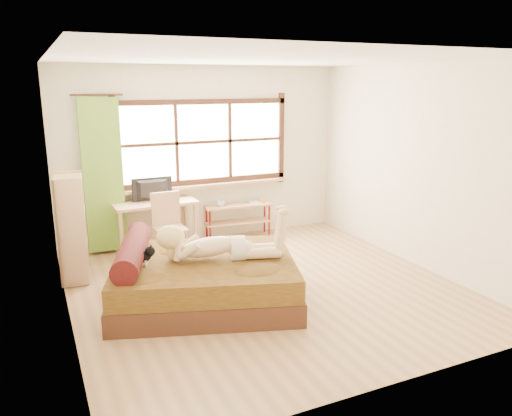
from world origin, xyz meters
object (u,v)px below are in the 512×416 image
woman (218,233)px  pipe_shelf (239,213)px  kitten (138,255)px  desk (155,208)px  bookshelf (72,228)px  bed (201,278)px  chair (168,222)px

woman → pipe_shelf: (1.15, 2.15, -0.41)m
woman → pipe_shelf: 2.48m
woman → pipe_shelf: bearing=79.9°
kitten → desk: kitten is taller
pipe_shelf → bookshelf: bearing=-158.1°
bed → pipe_shelf: (1.35, 2.09, 0.12)m
woman → bookshelf: bookshelf is taller
bookshelf → pipe_shelf: bearing=23.5°
bed → desk: bed is taller
woman → desk: 2.06m
kitten → bookshelf: size_ratio=0.23×
bed → chair: bearing=105.8°
kitten → woman: bearing=8.2°
bed → kitten: bed is taller
chair → bookshelf: (-1.30, -0.31, 0.16)m
pipe_shelf → bookshelf: bookshelf is taller
kitten → desk: size_ratio=0.25×
desk → woman: bearing=-85.1°
kitten → bookshelf: bookshelf is taller
woman → kitten: 0.90m
bed → desk: 2.01m
desk → bookshelf: (-1.21, -0.67, 0.03)m
desk → bed: bearing=-90.7°
desk → chair: size_ratio=1.29×
kitten → desk: 1.99m
woman → desk: size_ratio=1.17×
pipe_shelf → woman: bearing=-113.2°
kitten → pipe_shelf: size_ratio=0.28×
bed → kitten: (-0.67, 0.08, 0.35)m
bed → bookshelf: size_ratio=1.81×
kitten → desk: bearing=89.4°
kitten → bed: bearing=10.8°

